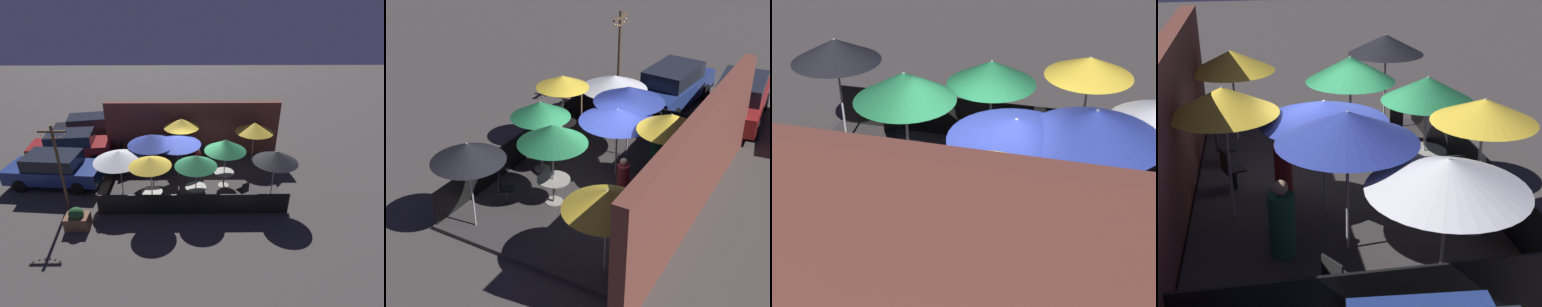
{
  "view_description": "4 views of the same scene",
  "coord_description": "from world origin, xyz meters",
  "views": [
    {
      "loc": [
        -0.18,
        -12.62,
        8.03
      ],
      "look_at": [
        -0.05,
        0.35,
        1.38
      ],
      "focal_mm": 28.0,
      "sensor_mm": 36.0,
      "label": 1
    },
    {
      "loc": [
        11.95,
        6.14,
        8.57
      ],
      "look_at": [
        0.71,
        -0.2,
        1.4
      ],
      "focal_mm": 50.0,
      "sensor_mm": 36.0,
      "label": 2
    },
    {
      "loc": [
        -1.77,
        7.77,
        6.21
      ],
      "look_at": [
        0.3,
        -0.42,
        1.07
      ],
      "focal_mm": 50.0,
      "sensor_mm": 36.0,
      "label": 3
    },
    {
      "loc": [
        -9.31,
        1.34,
        5.05
      ],
      "look_at": [
        -0.9,
        -0.13,
        1.35
      ],
      "focal_mm": 50.0,
      "sensor_mm": 36.0,
      "label": 4
    }
  ],
  "objects": [
    {
      "name": "patio_chair_4",
      "position": [
        -0.74,
        -2.19,
        0.62
      ],
      "size": [
        0.41,
        0.41,
        0.92
      ],
      "rotation": [
        0.0,
        0.0,
        3.11
      ],
      "color": "black",
      "rests_on": "patio_deck"
    },
    {
      "name": "patio_umbrella_3",
      "position": [
        -0.74,
        0.29,
        2.09
      ],
      "size": [
        2.26,
        2.26,
        2.16
      ],
      "color": "#B2B2B7",
      "rests_on": "patio_deck"
    },
    {
      "name": "patio_chair_2",
      "position": [
        -3.53,
        0.48,
        0.63
      ],
      "size": [
        0.56,
        0.56,
        0.93
      ],
      "rotation": [
        0.0,
        0.0,
        -0.98
      ],
      "color": "black",
      "rests_on": "patio_deck"
    },
    {
      "name": "patio_deck",
      "position": [
        0.0,
        0.0,
        0.06
      ],
      "size": [
        7.97,
        5.45,
        0.12
      ],
      "color": "#383333",
      "rests_on": "ground_plane"
    },
    {
      "name": "patio_umbrella_6",
      "position": [
        3.39,
        -1.77,
        2.31
      ],
      "size": [
        1.87,
        1.87,
        2.43
      ],
      "color": "#B2B2B7",
      "rests_on": "patio_deck"
    },
    {
      "name": "patio_chair_0",
      "position": [
        0.49,
        2.02,
        0.61
      ],
      "size": [
        0.51,
        0.51,
        0.9
      ],
      "rotation": [
        0.0,
        0.0,
        -1.22
      ],
      "color": "black",
      "rests_on": "patio_deck"
    },
    {
      "name": "building_wall",
      "position": [
        0.0,
        2.96,
        1.58
      ],
      "size": [
        9.57,
        0.36,
        3.16
      ],
      "color": "brown",
      "rests_on": "ground_plane"
    },
    {
      "name": "patron_1",
      "position": [
        -1.93,
        1.14,
        0.7
      ],
      "size": [
        0.52,
        0.52,
        1.31
      ],
      "rotation": [
        0.0,
        0.0,
        1.28
      ],
      "color": "#236642",
      "rests_on": "patio_deck"
    },
    {
      "name": "fence_front",
      "position": [
        0.0,
        -2.68,
        0.59
      ],
      "size": [
        7.77,
        0.05,
        0.95
      ],
      "color": "black",
      "rests_on": "patio_deck"
    },
    {
      "name": "patron_0",
      "position": [
        0.25,
        0.99,
        0.68
      ],
      "size": [
        0.37,
        0.37,
        1.24
      ],
      "rotation": [
        0.0,
        0.0,
        1.52
      ],
      "color": "maroon",
      "rests_on": "patio_deck"
    },
    {
      "name": "patio_umbrella_2",
      "position": [
        0.1,
        -1.81,
        2.14
      ],
      "size": [
        1.78,
        1.78,
        2.26
      ],
      "color": "#B2B2B7",
      "rests_on": "patio_deck"
    },
    {
      "name": "dining_table_1",
      "position": [
        1.45,
        -0.55,
        0.71
      ],
      "size": [
        0.93,
        0.93,
        0.74
      ],
      "color": "#9E998E",
      "rests_on": "patio_deck"
    },
    {
      "name": "dining_table_0",
      "position": [
        -1.75,
        -2.16,
        0.72
      ],
      "size": [
        0.88,
        0.88,
        0.76
      ],
      "color": "#9E998E",
      "rests_on": "patio_deck"
    },
    {
      "name": "fence_side_left",
      "position": [
        -3.94,
        0.0,
        0.59
      ],
      "size": [
        0.05,
        5.25,
        0.95
      ],
      "color": "black",
      "rests_on": "patio_deck"
    },
    {
      "name": "patio_umbrella_5",
      "position": [
        3.27,
        1.95,
        2.08
      ],
      "size": [
        2.01,
        2.01,
        2.21
      ],
      "color": "#B2B2B7",
      "rests_on": "patio_deck"
    },
    {
      "name": "patio_umbrella_7",
      "position": [
        -3.26,
        -1.04,
        1.99
      ],
      "size": [
        2.25,
        2.25,
        2.1
      ],
      "color": "#B2B2B7",
      "rests_on": "patio_deck"
    },
    {
      "name": "patio_umbrella_8",
      "position": [
        -0.58,
        1.96,
        2.33
      ],
      "size": [
        1.86,
        1.86,
        2.44
      ],
      "color": "#B2B2B7",
      "rests_on": "patio_deck"
    },
    {
      "name": "dining_table_2",
      "position": [
        0.1,
        -1.81,
        0.71
      ],
      "size": [
        0.91,
        0.91,
        0.75
      ],
      "color": "#9E998E",
      "rests_on": "patio_deck"
    },
    {
      "name": "patio_chair_1",
      "position": [
        1.63,
        2.2,
        0.62
      ],
      "size": [
        0.43,
        0.43,
        0.92
      ],
      "rotation": [
        0.0,
        0.0,
        -1.64
      ],
      "color": "black",
      "rests_on": "patio_deck"
    },
    {
      "name": "ground_plane",
      "position": [
        0.0,
        0.0,
        0.0
      ],
      "size": [
        60.0,
        60.0,
        0.0
      ],
      "primitive_type": "plane",
      "color": "#423D3A"
    },
    {
      "name": "patio_umbrella_4",
      "position": [
        -1.96,
        0.09,
        2.25
      ],
      "size": [
        2.21,
        2.21,
        2.38
      ],
      "color": "#B2B2B7",
      "rests_on": "patio_deck"
    },
    {
      "name": "patio_chair_3",
      "position": [
        2.19,
        -1.71,
        0.61
      ],
      "size": [
        0.55,
        0.55,
        0.91
      ],
      "rotation": [
        0.0,
        0.0,
        2.14
      ],
      "color": "black",
      "rests_on": "patio_deck"
    },
    {
      "name": "patio_umbrella_1",
      "position": [
        1.45,
        -0.55,
        2.24
      ],
      "size": [
        1.9,
        1.9,
        2.39
      ],
      "color": "#B2B2B7",
      "rests_on": "patio_deck"
    },
    {
      "name": "patio_umbrella_0",
      "position": [
        -1.75,
        -2.16,
        2.3
      ],
      "size": [
        1.72,
        1.72,
        2.38
      ],
      "color": "#B2B2B7",
      "rests_on": "patio_deck"
    }
  ]
}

